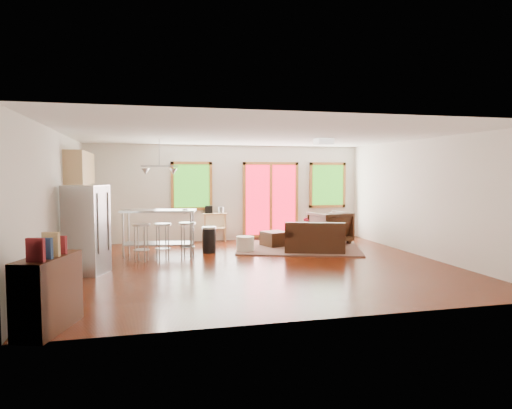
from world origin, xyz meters
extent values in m
cube|color=#350E03|center=(0.00, 0.00, -0.01)|extent=(7.50, 7.00, 0.02)
cube|color=silver|center=(0.00, 0.00, 2.61)|extent=(7.50, 7.00, 0.02)
cube|color=beige|center=(0.00, 3.51, 1.30)|extent=(7.50, 0.02, 2.60)
cube|color=beige|center=(-3.76, 0.00, 1.30)|extent=(0.02, 7.00, 2.60)
cube|color=beige|center=(3.76, 0.00, 1.30)|extent=(0.02, 7.00, 2.60)
cube|color=beige|center=(0.00, -3.51, 1.30)|extent=(7.50, 0.02, 2.60)
cube|color=#226012|center=(-1.00, 3.46, 1.50)|extent=(0.94, 0.02, 1.14)
cube|color=#975823|center=(-1.00, 3.46, 2.11)|extent=(1.10, 0.05, 0.08)
cube|color=#975823|center=(-1.00, 3.46, 0.89)|extent=(1.10, 0.05, 0.08)
cube|color=#975823|center=(-1.51, 3.46, 1.50)|extent=(0.08, 0.05, 1.30)
cube|color=#975823|center=(-0.49, 3.46, 1.50)|extent=(0.08, 0.05, 1.30)
cube|color=red|center=(1.20, 3.46, 1.10)|extent=(1.44, 0.02, 1.94)
cube|color=#975823|center=(1.20, 3.46, 2.11)|extent=(1.60, 0.05, 0.08)
cube|color=#975823|center=(1.20, 3.46, 0.09)|extent=(1.60, 0.05, 0.08)
cube|color=#975823|center=(0.44, 3.46, 1.10)|extent=(0.08, 0.05, 2.10)
cube|color=#975823|center=(1.96, 3.46, 1.10)|extent=(0.08, 0.05, 2.10)
cube|color=#975823|center=(1.20, 3.46, 1.10)|extent=(0.08, 0.05, 1.94)
cube|color=#226012|center=(2.90, 3.46, 1.50)|extent=(0.94, 0.02, 1.14)
cube|color=#975823|center=(2.90, 3.46, 2.11)|extent=(1.10, 0.05, 0.08)
cube|color=#975823|center=(2.90, 3.46, 0.89)|extent=(1.10, 0.05, 0.08)
cube|color=#975823|center=(2.39, 3.46, 1.50)|extent=(0.08, 0.05, 1.30)
cube|color=#975823|center=(3.41, 3.46, 1.50)|extent=(0.08, 0.05, 1.30)
cube|color=#4C5638|center=(1.44, 1.71, 0.01)|extent=(3.46, 3.05, 0.03)
cube|color=black|center=(1.61, 1.14, 0.19)|extent=(1.54, 1.17, 0.38)
cube|color=black|center=(1.51, 0.86, 0.55)|extent=(1.35, 0.61, 0.35)
cube|color=black|center=(1.05, 1.33, 0.45)|extent=(0.42, 0.79, 0.15)
cube|color=black|center=(2.17, 0.95, 0.45)|extent=(0.42, 0.79, 0.15)
cube|color=black|center=(1.34, 1.28, 0.44)|extent=(0.69, 0.65, 0.11)
cube|color=black|center=(1.91, 1.08, 0.44)|extent=(0.69, 0.65, 0.11)
cube|color=#35190B|center=(2.06, 1.88, 0.34)|extent=(1.03, 0.83, 0.04)
cube|color=#35190B|center=(1.64, 1.84, 0.16)|extent=(0.07, 0.07, 0.32)
cube|color=#35190B|center=(2.33, 1.56, 0.16)|extent=(0.07, 0.07, 0.32)
cube|color=#35190B|center=(1.79, 2.21, 0.16)|extent=(0.07, 0.07, 0.32)
cube|color=#35190B|center=(2.48, 1.92, 0.16)|extent=(0.07, 0.07, 0.32)
imported|color=black|center=(2.46, 2.25, 0.47)|extent=(1.08, 1.03, 0.93)
cube|color=black|center=(0.94, 2.12, 0.19)|extent=(0.73, 0.73, 0.38)
cylinder|color=beige|center=(0.05, 1.56, 0.18)|extent=(0.51, 0.51, 0.36)
imported|color=silver|center=(1.71, 1.99, 0.50)|extent=(0.24, 0.25, 0.19)
sphere|color=red|center=(1.75, 2.00, 0.65)|extent=(0.09, 0.09, 0.07)
sphere|color=red|center=(1.67, 1.98, 0.67)|extent=(0.09, 0.09, 0.07)
sphere|color=red|center=(1.72, 2.03, 0.70)|extent=(0.09, 0.09, 0.07)
imported|color=maroon|center=(2.00, 1.83, 0.55)|extent=(0.22, 0.09, 0.29)
cube|color=tan|center=(-3.45, 1.70, 0.45)|extent=(0.60, 2.20, 0.90)
cube|color=black|center=(-3.45, 1.70, 0.92)|extent=(0.64, 2.24, 0.04)
cube|color=tan|center=(-3.57, 1.70, 1.95)|extent=(0.36, 2.20, 0.70)
cylinder|color=#B7BABC|center=(-3.45, 1.20, 1.03)|extent=(0.12, 0.12, 0.18)
cube|color=black|center=(-3.45, 2.10, 1.04)|extent=(0.22, 0.18, 0.20)
cube|color=#B7BABC|center=(-3.28, 0.00, 0.81)|extent=(0.84, 0.83, 1.63)
cube|color=gray|center=(-2.98, -0.11, 0.81)|extent=(0.24, 0.56, 1.59)
cylinder|color=gray|center=(-3.04, -0.30, 0.95)|extent=(0.03, 0.03, 1.09)
cylinder|color=gray|center=(-2.89, 0.07, 0.95)|extent=(0.03, 0.03, 1.09)
cube|color=#B7BABC|center=(-1.93, 1.56, 1.01)|extent=(1.72, 0.95, 0.04)
cube|color=gray|center=(-1.93, 1.56, 0.27)|extent=(1.60, 0.85, 0.03)
cylinder|color=gray|center=(-2.70, 1.46, 0.49)|extent=(0.05, 0.05, 0.98)
cylinder|color=gray|center=(-1.25, 1.17, 0.49)|extent=(0.05, 0.05, 0.98)
cylinder|color=gray|center=(-2.60, 1.95, 0.49)|extent=(0.05, 0.05, 0.98)
cylinder|color=gray|center=(-1.16, 1.66, 0.49)|extent=(0.05, 0.05, 0.98)
imported|color=silver|center=(-1.36, 1.35, 1.01)|extent=(0.13, 0.10, 0.13)
cylinder|color=#B7BABC|center=(-2.31, 0.95, 0.77)|extent=(0.47, 0.47, 0.04)
cylinder|color=gray|center=(-2.18, 1.02, 0.38)|extent=(0.03, 0.03, 0.75)
cylinder|color=gray|center=(-2.38, 1.08, 0.38)|extent=(0.03, 0.03, 0.75)
cylinder|color=gray|center=(-2.44, 0.89, 0.38)|extent=(0.03, 0.03, 0.75)
cylinder|color=gray|center=(-2.25, 0.82, 0.38)|extent=(0.03, 0.03, 0.75)
cylinder|color=gray|center=(-2.31, 0.95, 0.24)|extent=(0.43, 0.43, 0.02)
cylinder|color=#B7BABC|center=(-1.87, 1.06, 0.76)|extent=(0.44, 0.44, 0.04)
cylinder|color=gray|center=(-1.80, 1.18, 0.37)|extent=(0.03, 0.03, 0.73)
cylinder|color=gray|center=(-1.99, 1.13, 0.37)|extent=(0.03, 0.03, 0.73)
cylinder|color=gray|center=(-1.94, 0.94, 0.37)|extent=(0.03, 0.03, 0.73)
cylinder|color=gray|center=(-1.75, 0.98, 0.37)|extent=(0.03, 0.03, 0.73)
cylinder|color=gray|center=(-1.87, 1.06, 0.24)|extent=(0.40, 0.40, 0.02)
cylinder|color=#B7BABC|center=(-1.33, 1.17, 0.75)|extent=(0.48, 0.48, 0.04)
cylinder|color=gray|center=(-1.21, 1.22, 0.36)|extent=(0.03, 0.03, 0.73)
cylinder|color=gray|center=(-1.39, 1.30, 0.36)|extent=(0.03, 0.03, 0.73)
cylinder|color=gray|center=(-1.46, 1.12, 0.36)|extent=(0.03, 0.03, 0.73)
cylinder|color=gray|center=(-1.28, 1.04, 0.36)|extent=(0.03, 0.03, 0.73)
cylinder|color=gray|center=(-1.33, 1.17, 0.24)|extent=(0.44, 0.44, 0.02)
cylinder|color=black|center=(-0.79, 1.64, 0.28)|extent=(0.35, 0.35, 0.56)
cylinder|color=#B7BABC|center=(-0.79, 1.64, 0.58)|extent=(0.36, 0.36, 0.05)
cube|color=tan|center=(-0.40, 3.35, 0.75)|extent=(0.67, 0.47, 0.04)
cube|color=tan|center=(-0.40, 3.35, 0.36)|extent=(0.64, 0.44, 0.03)
cube|color=tan|center=(-0.68, 3.22, 0.38)|extent=(0.04, 0.04, 0.76)
cube|color=tan|center=(-0.14, 3.16, 0.38)|extent=(0.04, 0.04, 0.76)
cube|color=tan|center=(-0.65, 3.54, 0.38)|extent=(0.04, 0.04, 0.76)
cube|color=tan|center=(-0.11, 3.48, 0.38)|extent=(0.04, 0.04, 0.76)
cube|color=black|center=(-0.56, 3.37, 0.87)|extent=(0.22, 0.20, 0.20)
cylinder|color=#B7BABC|center=(-0.23, 3.33, 0.85)|extent=(0.16, 0.16, 0.16)
cube|color=#35190B|center=(-3.35, -3.10, 0.44)|extent=(0.67, 1.06, 0.88)
cube|color=maroon|center=(-3.40, -3.43, 1.01)|extent=(0.21, 0.11, 0.26)
cube|color=navy|center=(-3.35, -3.27, 1.00)|extent=(0.21, 0.11, 0.24)
cube|color=tan|center=(-3.30, -3.12, 1.02)|extent=(0.21, 0.11, 0.29)
cube|color=maroon|center=(-3.25, -2.96, 0.99)|extent=(0.21, 0.11, 0.22)
cube|color=white|center=(1.60, 0.60, 2.53)|extent=(0.35, 0.35, 0.12)
cylinder|color=gray|center=(-1.90, 1.50, 2.30)|extent=(0.02, 0.02, 0.60)
cube|color=gray|center=(-1.90, 1.50, 2.00)|extent=(0.80, 0.04, 0.03)
cone|color=#B7BABC|center=(-2.20, 1.50, 1.88)|extent=(0.18, 0.18, 0.14)
cone|color=#B7BABC|center=(-1.60, 1.50, 1.88)|extent=(0.18, 0.18, 0.14)
camera|label=1|loc=(-2.23, -8.80, 1.85)|focal=32.00mm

